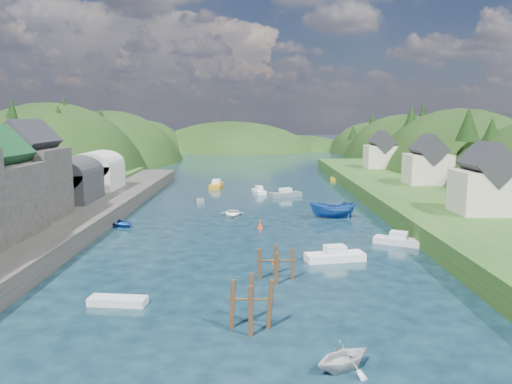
{
  "coord_description": "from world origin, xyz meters",
  "views": [
    {
      "loc": [
        -0.09,
        -35.8,
        13.58
      ],
      "look_at": [
        0.0,
        28.0,
        4.0
      ],
      "focal_mm": 35.0,
      "sensor_mm": 36.0,
      "label": 1
    }
  ],
  "objects_px": {
    "piling_cluster_near": "(251,308)",
    "channel_buoy_near": "(275,259)",
    "piling_cluster_far": "(276,267)",
    "channel_buoy_far": "(260,224)"
  },
  "relations": [
    {
      "from": "piling_cluster_near",
      "to": "piling_cluster_far",
      "type": "relative_size",
      "value": 1.16
    },
    {
      "from": "piling_cluster_near",
      "to": "piling_cluster_far",
      "type": "height_order",
      "value": "piling_cluster_near"
    },
    {
      "from": "piling_cluster_far",
      "to": "channel_buoy_near",
      "type": "distance_m",
      "value": 4.43
    },
    {
      "from": "piling_cluster_near",
      "to": "channel_buoy_near",
      "type": "bearing_deg",
      "value": 81.52
    },
    {
      "from": "piling_cluster_near",
      "to": "channel_buoy_far",
      "type": "xyz_separation_m",
      "value": [
        0.9,
        29.45,
        -0.88
      ]
    },
    {
      "from": "piling_cluster_far",
      "to": "channel_buoy_near",
      "type": "height_order",
      "value": "piling_cluster_far"
    },
    {
      "from": "piling_cluster_near",
      "to": "channel_buoy_near",
      "type": "height_order",
      "value": "piling_cluster_near"
    },
    {
      "from": "channel_buoy_near",
      "to": "channel_buoy_far",
      "type": "relative_size",
      "value": 1.0
    },
    {
      "from": "channel_buoy_near",
      "to": "piling_cluster_far",
      "type": "bearing_deg",
      "value": -91.28
    },
    {
      "from": "piling_cluster_far",
      "to": "channel_buoy_near",
      "type": "relative_size",
      "value": 3.02
    }
  ]
}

